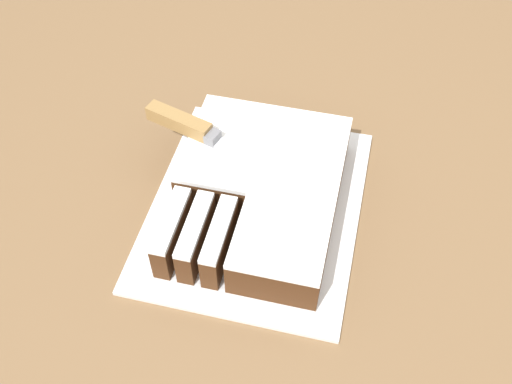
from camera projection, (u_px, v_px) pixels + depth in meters
name	position (u px, v px, depth m)	size (l,w,h in m)	color
countertop	(301.00, 320.00, 1.22)	(1.40, 1.10, 0.88)	brown
cake_board	(256.00, 207.00, 0.84)	(0.29, 0.36, 0.01)	white
cake	(261.00, 189.00, 0.82)	(0.22, 0.29, 0.06)	#472814
knife	(195.00, 129.00, 0.84)	(0.27, 0.10, 0.02)	silver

